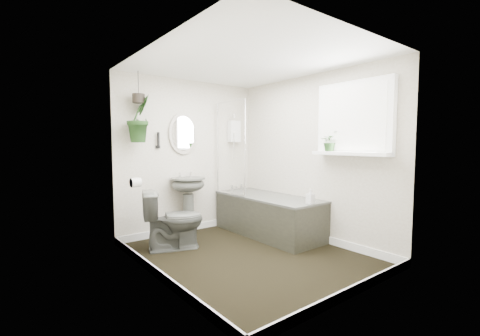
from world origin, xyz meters
TOP-DOWN VIEW (x-y plane):
  - floor at (0.00, 0.00)m, footprint 2.30×2.80m
  - ceiling at (0.00, 0.00)m, footprint 2.30×2.80m
  - wall_back at (0.00, 1.41)m, footprint 2.30×0.02m
  - wall_front at (0.00, -1.41)m, footprint 2.30×0.02m
  - wall_left at (-1.16, 0.00)m, footprint 0.02×2.80m
  - wall_right at (1.16, 0.00)m, footprint 0.02×2.80m
  - skirting at (0.00, 0.00)m, footprint 2.30×2.80m
  - bathtub at (0.80, 0.50)m, footprint 0.72×1.72m
  - bath_screen at (0.47, 0.99)m, footprint 0.04×0.72m
  - shower_box at (0.80, 1.34)m, footprint 0.20×0.10m
  - oval_mirror at (-0.12, 1.37)m, footprint 0.46×0.03m
  - wall_sconce at (-0.52, 1.36)m, footprint 0.04×0.04m
  - toilet_roll_holder at (-1.10, 0.70)m, footprint 0.11×0.11m
  - window_recess at (1.09, -0.70)m, footprint 0.08×1.00m
  - window_sill at (1.02, -0.70)m, footprint 0.18×1.00m
  - window_blinds at (1.04, -0.70)m, footprint 0.01×0.86m
  - toilet at (-0.60, 0.77)m, footprint 0.84×0.64m
  - pedestal_sink at (-0.12, 1.24)m, footprint 0.52×0.45m
  - sill_plant at (1.02, -0.40)m, footprint 0.26×0.24m
  - hanging_plant at (-0.84, 1.25)m, footprint 0.45×0.44m
  - soap_bottle at (0.80, -0.29)m, footprint 0.09×0.09m
  - hanging_pot at (-0.84, 1.25)m, footprint 0.16×0.16m

SIDE VIEW (x-z plane):
  - floor at x=0.00m, z-range -0.02..0.00m
  - skirting at x=0.00m, z-range 0.00..0.10m
  - bathtub at x=0.80m, z-range 0.00..0.58m
  - toilet at x=-0.60m, z-range 0.00..0.76m
  - pedestal_sink at x=-0.12m, z-range 0.00..0.85m
  - soap_bottle at x=0.80m, z-range 0.58..0.77m
  - toilet_roll_holder at x=-1.10m, z-range 0.84..0.96m
  - wall_back at x=0.00m, z-range 0.00..2.30m
  - wall_front at x=0.00m, z-range 0.00..2.30m
  - wall_left at x=-1.16m, z-range 0.00..2.30m
  - wall_right at x=1.16m, z-range 0.00..2.30m
  - window_sill at x=1.02m, z-range 1.21..1.25m
  - bath_screen at x=0.47m, z-range 0.58..1.98m
  - sill_plant at x=1.02m, z-range 1.25..1.50m
  - wall_sconce at x=-0.52m, z-range 1.29..1.51m
  - oval_mirror at x=-0.12m, z-range 1.19..1.81m
  - shower_box at x=0.80m, z-range 1.38..1.73m
  - window_recess at x=1.09m, z-range 1.20..2.10m
  - window_blinds at x=1.04m, z-range 1.27..2.03m
  - hanging_plant at x=-0.84m, z-range 1.36..2.00m
  - hanging_pot at x=-0.84m, z-range 1.88..2.00m
  - ceiling at x=0.00m, z-range 2.30..2.32m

